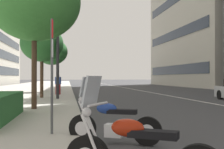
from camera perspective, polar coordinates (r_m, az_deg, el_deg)
The scene contains 9 objects.
sidewalk_right_plaza at distance 34.06m, azimuth -16.41°, elevation -2.85°, with size 160.00×10.53×0.15m, color #B2ADA3.
lane_centre_stripe at distance 39.53m, azimuth 3.29°, elevation -2.66°, with size 110.00×0.16×0.01m, color silver.
motorcycle_by_sign_pole at distance 6.72m, azimuth 0.03°, elevation -9.27°, with size 1.01×1.96×1.47m.
parking_sign_by_curb at distance 7.14m, azimuth -11.19°, elevation 2.40°, with size 0.32×0.06×2.67m.
street_lamp_with_banners at distance 19.34m, azimuth -9.15°, elevation 11.63°, with size 1.26×2.55×9.09m.
street_tree_far_plaza at distance 13.35m, azimuth -14.41°, elevation 13.08°, with size 3.86×3.86×6.10m.
street_tree_by_lamp_post at distance 20.19m, azimuth -13.07°, elevation 5.66°, with size 2.77×2.77×4.67m.
street_tree_mid_sidewalk at distance 28.64m, azimuth -11.23°, elevation 4.20°, with size 2.88×2.88×4.91m.
pedestrian_on_plaza at distance 23.44m, azimuth -10.12°, elevation -1.83°, with size 0.39×0.47×1.56m.
Camera 1 is at (-3.69, 7.94, 1.45)m, focal length 48.58 mm.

